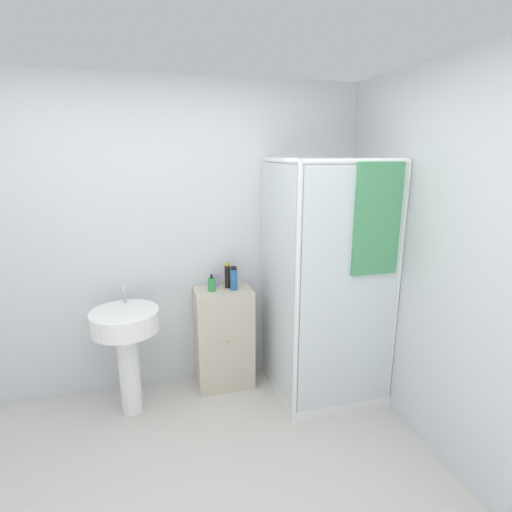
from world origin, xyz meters
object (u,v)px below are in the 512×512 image
shampoo_bottle_tall_black (227,276)px  soap_dispenser (212,284)px  shampoo_bottle_blue (234,279)px  lotion_bottle_white (217,280)px  sink (126,337)px

shampoo_bottle_tall_black → soap_dispenser: bearing=-162.1°
shampoo_bottle_blue → lotion_bottle_white: size_ratio=1.38×
sink → shampoo_bottle_tall_black: bearing=14.9°
shampoo_bottle_tall_black → shampoo_bottle_blue: 0.08m
shampoo_bottle_tall_black → lotion_bottle_white: bearing=151.3°
sink → shampoo_bottle_blue: (0.85, 0.15, 0.33)m
soap_dispenser → lotion_bottle_white: (0.06, 0.09, 0.00)m
sink → soap_dispenser: (0.67, 0.17, 0.29)m
sink → soap_dispenser: size_ratio=6.85×
shampoo_bottle_tall_black → lotion_bottle_white: 0.11m
sink → shampoo_bottle_tall_black: size_ratio=4.52×
soap_dispenser → shampoo_bottle_blue: size_ratio=0.72×
sink → shampoo_bottle_blue: 0.92m
sink → soap_dispenser: soap_dispenser is taller
shampoo_bottle_blue → lotion_bottle_white: shampoo_bottle_blue is taller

